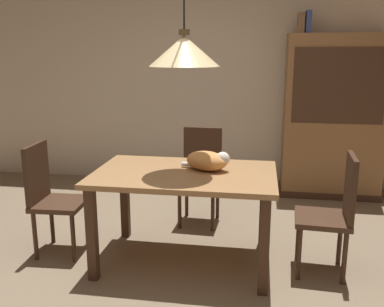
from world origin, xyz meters
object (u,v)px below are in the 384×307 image
object	(u,v)px
chair_left_side	(50,194)
pendant_lamp	(184,51)
dining_table	(185,184)
chair_right_side	(334,209)
book_blue_wide	(308,22)
book_brown_thick	(301,23)
hutch_bookcase	(333,120)
chair_far_back	(201,171)
cat_sleeping	(208,161)

from	to	relation	value
chair_left_side	pendant_lamp	distance (m)	1.61
dining_table	chair_right_side	size ratio (longest dim) A/B	1.51
book_blue_wide	book_brown_thick	bearing A→B (deg)	180.00
book_brown_thick	pendant_lamp	bearing A→B (deg)	-116.85
pendant_lamp	book_brown_thick	distance (m)	2.16
chair_left_side	hutch_bookcase	world-z (taller)	hutch_bookcase
hutch_bookcase	chair_left_side	bearing A→B (deg)	-142.71
chair_right_side	book_brown_thick	size ratio (longest dim) A/B	3.88
dining_table	book_brown_thick	size ratio (longest dim) A/B	5.83
dining_table	book_brown_thick	distance (m)	2.51
chair_far_back	book_brown_thick	xyz separation A→B (m)	(0.96, 1.03, 1.45)
dining_table	pendant_lamp	distance (m)	1.01
chair_left_side	dining_table	bearing A→B (deg)	0.21
hutch_bookcase	book_brown_thick	bearing A→B (deg)	179.79
cat_sleeping	dining_table	bearing A→B (deg)	-155.50
hutch_bookcase	chair_right_side	bearing A→B (deg)	-97.66
chair_right_side	pendant_lamp	bearing A→B (deg)	179.75
chair_far_back	pendant_lamp	distance (m)	1.45
chair_right_side	hutch_bookcase	xyz separation A→B (m)	(0.26, 1.92, 0.38)
chair_far_back	book_blue_wide	size ratio (longest dim) A/B	3.88
pendant_lamp	hutch_bookcase	distance (m)	2.48
cat_sleeping	hutch_bookcase	size ratio (longest dim) A/B	0.22
chair_left_side	pendant_lamp	size ratio (longest dim) A/B	0.72
cat_sleeping	chair_left_side	bearing A→B (deg)	-176.39
cat_sleeping	book_brown_thick	size ratio (longest dim) A/B	1.70
chair_far_back	pendant_lamp	bearing A→B (deg)	-90.22
chair_left_side	pendant_lamp	bearing A→B (deg)	0.21
pendant_lamp	hutch_bookcase	xyz separation A→B (m)	(1.39, 1.91, -0.77)
chair_left_side	hutch_bookcase	distance (m)	3.18
chair_far_back	pendant_lamp	size ratio (longest dim) A/B	0.72
dining_table	book_blue_wide	world-z (taller)	book_blue_wide
hutch_bookcase	book_blue_wide	bearing A→B (deg)	179.75
chair_left_side	book_blue_wide	xyz separation A→B (m)	(2.17, 1.92, 1.46)
chair_far_back	book_blue_wide	bearing A→B (deg)	44.84
chair_left_side	book_brown_thick	bearing A→B (deg)	42.43
chair_far_back	book_brown_thick	distance (m)	2.02
chair_far_back	hutch_bookcase	bearing A→B (deg)	36.75
cat_sleeping	book_blue_wide	world-z (taller)	book_blue_wide
book_brown_thick	hutch_bookcase	bearing A→B (deg)	-0.21
dining_table	hutch_bookcase	world-z (taller)	hutch_bookcase
cat_sleeping	book_blue_wide	size ratio (longest dim) A/B	1.70
cat_sleeping	hutch_bookcase	world-z (taller)	hutch_bookcase
cat_sleeping	chair_far_back	bearing A→B (deg)	101.82
chair_right_side	cat_sleeping	xyz separation A→B (m)	(-0.96, 0.08, 0.32)
chair_right_side	chair_left_side	world-z (taller)	same
dining_table	cat_sleeping	bearing A→B (deg)	24.50
cat_sleeping	pendant_lamp	distance (m)	0.86
dining_table	chair_left_side	world-z (taller)	chair_left_side
chair_right_side	book_blue_wide	size ratio (longest dim) A/B	3.88
pendant_lamp	hutch_bookcase	size ratio (longest dim) A/B	0.70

